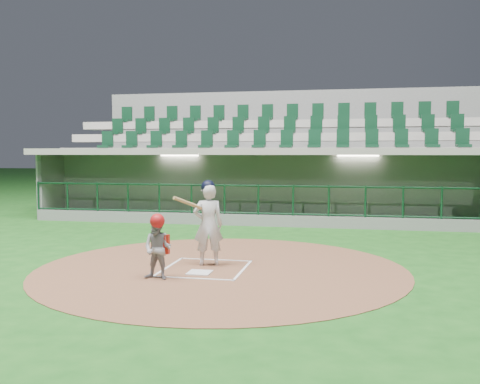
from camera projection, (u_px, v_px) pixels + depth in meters
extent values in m
plane|color=#164B15|center=(209.00, 266.00, 10.69)|extent=(120.00, 120.00, 0.00)
cylinder|color=brown|center=(221.00, 268.00, 10.44)|extent=(7.20, 7.20, 0.01)
cube|color=silver|center=(200.00, 273.00, 10.01)|extent=(0.43, 0.43, 0.02)
cube|color=white|center=(168.00, 267.00, 10.55)|extent=(0.05, 1.80, 0.01)
cube|color=white|center=(243.00, 270.00, 10.25)|extent=(0.05, 1.80, 0.01)
cube|color=white|center=(216.00, 260.00, 11.23)|extent=(1.55, 0.05, 0.01)
cube|color=white|center=(193.00, 278.00, 9.57)|extent=(1.55, 0.05, 0.01)
cube|color=slate|center=(266.00, 236.00, 18.06)|extent=(15.00, 3.00, 0.10)
cube|color=slate|center=(273.00, 191.00, 19.52)|extent=(15.00, 0.20, 2.70)
cube|color=#A6A093|center=(272.00, 185.00, 19.39)|extent=(13.50, 0.04, 0.90)
cube|color=slate|center=(62.00, 192.00, 19.45)|extent=(0.20, 3.00, 2.70)
cube|color=gray|center=(265.00, 152.00, 17.61)|extent=(15.40, 3.50, 0.20)
cube|color=slate|center=(258.00, 221.00, 16.50)|extent=(15.00, 0.15, 0.40)
cube|color=black|center=(258.00, 170.00, 16.38)|extent=(15.00, 0.01, 0.95)
cube|color=brown|center=(270.00, 224.00, 19.07)|extent=(12.75, 0.40, 0.45)
cube|color=white|center=(180.00, 155.00, 18.46)|extent=(1.30, 0.35, 0.04)
cube|color=white|center=(358.00, 156.00, 17.27)|extent=(1.30, 0.35, 0.04)
imported|color=#A71C12|center=(146.00, 203.00, 19.47)|extent=(1.35, 1.05, 1.83)
imported|color=#A8121A|center=(225.00, 208.00, 18.97)|extent=(1.01, 0.62, 1.60)
imported|color=#B3131B|center=(316.00, 207.00, 18.35)|extent=(0.93, 0.67, 1.78)
imported|color=#A01D11|center=(450.00, 214.00, 17.38)|extent=(1.51, 0.87, 1.55)
cube|color=gray|center=(278.00, 181.00, 21.11)|extent=(17.00, 6.50, 2.50)
cube|color=gray|center=(273.00, 152.00, 19.56)|extent=(16.60, 0.95, 0.30)
cube|color=#A29D92|center=(277.00, 137.00, 20.45)|extent=(16.60, 0.95, 0.30)
cube|color=#A09A91|center=(280.00, 124.00, 21.34)|extent=(16.60, 0.95, 0.30)
cube|color=slate|center=(288.00, 147.00, 24.29)|extent=(17.00, 0.25, 5.05)
imported|color=silver|center=(208.00, 225.00, 10.66)|extent=(0.68, 0.55, 1.63)
sphere|color=black|center=(208.00, 187.00, 10.61)|extent=(0.28, 0.28, 0.28)
cylinder|color=#AA854D|center=(193.00, 205.00, 10.44)|extent=(0.58, 0.79, 0.39)
imported|color=gray|center=(158.00, 249.00, 9.48)|extent=(0.57, 0.47, 1.10)
sphere|color=#A71214|center=(157.00, 221.00, 9.45)|extent=(0.26, 0.26, 0.26)
cube|color=#B21F13|center=(161.00, 244.00, 9.63)|extent=(0.32, 0.10, 0.35)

